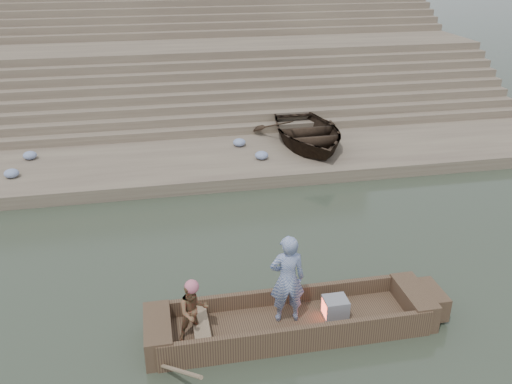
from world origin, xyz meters
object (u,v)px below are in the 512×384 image
object	(u,v)px
main_rowboat	(291,326)
standing_man	(287,279)
television	(335,307)
rowing_man	(193,311)
beached_rowboat	(307,132)

from	to	relation	value
main_rowboat	standing_man	bearing A→B (deg)	126.49
standing_man	television	world-z (taller)	standing_man
rowing_man	standing_man	bearing A→B (deg)	-6.62
rowing_man	television	distance (m)	2.79
rowing_man	television	xyz separation A→B (m)	(2.76, 0.10, -0.40)
main_rowboat	television	xyz separation A→B (m)	(0.88, 0.00, 0.31)
main_rowboat	rowing_man	distance (m)	2.02
main_rowboat	rowing_man	world-z (taller)	rowing_man
television	beached_rowboat	size ratio (longest dim) A/B	0.10
standing_man	rowing_man	size ratio (longest dim) A/B	1.55
rowing_man	television	bearing A→B (deg)	-10.80
beached_rowboat	television	bearing A→B (deg)	-104.36
television	beached_rowboat	bearing A→B (deg)	77.24
main_rowboat	standing_man	size ratio (longest dim) A/B	2.70
rowing_man	beached_rowboat	bearing A→B (deg)	49.58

